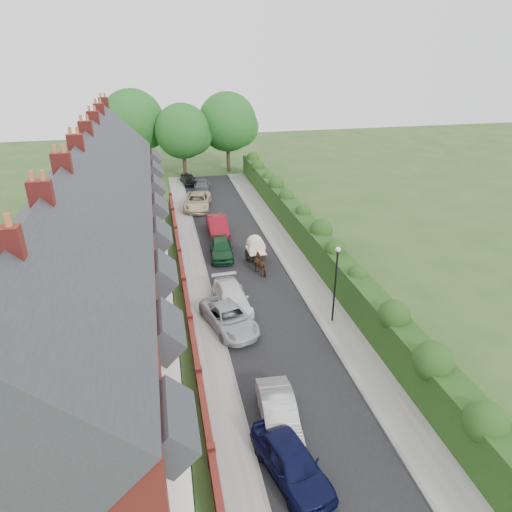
{
  "coord_description": "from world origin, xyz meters",
  "views": [
    {
      "loc": [
        -6.44,
        -18.57,
        15.95
      ],
      "look_at": [
        -0.18,
        9.98,
        2.2
      ],
      "focal_mm": 32.0,
      "sensor_mm": 36.0,
      "label": 1
    }
  ],
  "objects_px": {
    "car_beige": "(197,201)",
    "car_silver_a": "(279,413)",
    "car_silver_b": "(229,318)",
    "car_white": "(232,298)",
    "lamppost": "(336,275)",
    "horse": "(261,265)",
    "car_navy": "(291,461)",
    "car_black": "(188,179)",
    "car_red": "(217,226)",
    "car_green": "(221,248)",
    "horse_cart": "(256,248)",
    "car_grey": "(202,187)"
  },
  "relations": [
    {
      "from": "car_beige",
      "to": "car_silver_a",
      "type": "bearing_deg",
      "value": -78.15
    },
    {
      "from": "car_silver_b",
      "to": "car_white",
      "type": "xyz_separation_m",
      "value": [
        0.53,
        2.22,
        0.03
      ]
    },
    {
      "from": "lamppost",
      "to": "car_white",
      "type": "distance_m",
      "value": 7.08
    },
    {
      "from": "car_white",
      "to": "horse",
      "type": "distance_m",
      "value": 5.34
    },
    {
      "from": "car_navy",
      "to": "car_black",
      "type": "xyz_separation_m",
      "value": [
        -0.57,
        43.08,
        -0.12
      ]
    },
    {
      "from": "lamppost",
      "to": "car_red",
      "type": "relative_size",
      "value": 1.06
    },
    {
      "from": "car_silver_a",
      "to": "car_beige",
      "type": "height_order",
      "value": "car_beige"
    },
    {
      "from": "car_silver_b",
      "to": "car_green",
      "type": "distance_m",
      "value": 10.32
    },
    {
      "from": "car_navy",
      "to": "car_green",
      "type": "relative_size",
      "value": 1.03
    },
    {
      "from": "car_black",
      "to": "horse",
      "type": "distance_m",
      "value": 25.71
    },
    {
      "from": "car_silver_b",
      "to": "car_red",
      "type": "xyz_separation_m",
      "value": [
        1.4,
        15.16,
        0.1
      ]
    },
    {
      "from": "car_silver_b",
      "to": "horse_cart",
      "type": "height_order",
      "value": "horse_cart"
    },
    {
      "from": "car_silver_b",
      "to": "horse_cart",
      "type": "distance_m",
      "value": 9.29
    },
    {
      "from": "car_white",
      "to": "car_red",
      "type": "height_order",
      "value": "car_red"
    },
    {
      "from": "car_grey",
      "to": "car_navy",
      "type": "bearing_deg",
      "value": -83.6
    },
    {
      "from": "car_silver_b",
      "to": "car_red",
      "type": "height_order",
      "value": "car_red"
    },
    {
      "from": "car_red",
      "to": "car_black",
      "type": "xyz_separation_m",
      "value": [
        -1.26,
        16.94,
        -0.14
      ]
    },
    {
      "from": "car_silver_b",
      "to": "car_green",
      "type": "height_order",
      "value": "car_green"
    },
    {
      "from": "car_beige",
      "to": "car_black",
      "type": "relative_size",
      "value": 1.45
    },
    {
      "from": "lamppost",
      "to": "car_green",
      "type": "height_order",
      "value": "lamppost"
    },
    {
      "from": "car_green",
      "to": "car_grey",
      "type": "relative_size",
      "value": 0.99
    },
    {
      "from": "car_silver_b",
      "to": "car_grey",
      "type": "distance_m",
      "value": 28.25
    },
    {
      "from": "car_beige",
      "to": "car_grey",
      "type": "distance_m",
      "value": 5.7
    },
    {
      "from": "lamppost",
      "to": "car_grey",
      "type": "distance_m",
      "value": 29.55
    },
    {
      "from": "car_silver_b",
      "to": "horse_cart",
      "type": "bearing_deg",
      "value": 52.54
    },
    {
      "from": "car_silver_a",
      "to": "car_black",
      "type": "distance_m",
      "value": 40.43
    },
    {
      "from": "horse",
      "to": "car_black",
      "type": "bearing_deg",
      "value": -102.1
    },
    {
      "from": "car_silver_a",
      "to": "car_white",
      "type": "bearing_deg",
      "value": 96.2
    },
    {
      "from": "lamppost",
      "to": "car_green",
      "type": "relative_size",
      "value": 1.16
    },
    {
      "from": "horse",
      "to": "horse_cart",
      "type": "distance_m",
      "value": 2.01
    },
    {
      "from": "horse_cart",
      "to": "car_navy",
      "type": "bearing_deg",
      "value": -98.23
    },
    {
      "from": "car_green",
      "to": "horse",
      "type": "bearing_deg",
      "value": -50.98
    },
    {
      "from": "car_navy",
      "to": "car_red",
      "type": "xyz_separation_m",
      "value": [
        0.68,
        26.14,
        0.02
      ]
    },
    {
      "from": "car_navy",
      "to": "car_grey",
      "type": "relative_size",
      "value": 1.02
    },
    {
      "from": "car_red",
      "to": "horse",
      "type": "bearing_deg",
      "value": -75.17
    },
    {
      "from": "car_grey",
      "to": "horse_cart",
      "type": "xyz_separation_m",
      "value": [
        2.14,
        -19.64,
        0.59
      ]
    },
    {
      "from": "car_white",
      "to": "horse",
      "type": "height_order",
      "value": "horse"
    },
    {
      "from": "lamppost",
      "to": "horse_cart",
      "type": "distance_m",
      "value": 10.0
    },
    {
      "from": "car_silver_b",
      "to": "car_black",
      "type": "xyz_separation_m",
      "value": [
        0.14,
        32.1,
        -0.04
      ]
    },
    {
      "from": "car_grey",
      "to": "horse_cart",
      "type": "height_order",
      "value": "horse_cart"
    },
    {
      "from": "car_green",
      "to": "car_navy",
      "type": "bearing_deg",
      "value": -86.45
    },
    {
      "from": "horse_cart",
      "to": "car_black",
      "type": "bearing_deg",
      "value": 98.23
    },
    {
      "from": "car_navy",
      "to": "horse_cart",
      "type": "bearing_deg",
      "value": 67.64
    },
    {
      "from": "car_silver_b",
      "to": "car_red",
      "type": "bearing_deg",
      "value": 69.73
    },
    {
      "from": "car_silver_b",
      "to": "car_white",
      "type": "bearing_deg",
      "value": 61.65
    },
    {
      "from": "car_navy",
      "to": "car_beige",
      "type": "height_order",
      "value": "car_beige"
    },
    {
      "from": "horse_cart",
      "to": "car_beige",
      "type": "bearing_deg",
      "value": 102.87
    },
    {
      "from": "car_beige",
      "to": "horse",
      "type": "relative_size",
      "value": 3.11
    },
    {
      "from": "car_navy",
      "to": "car_red",
      "type": "relative_size",
      "value": 0.94
    },
    {
      "from": "car_beige",
      "to": "car_grey",
      "type": "height_order",
      "value": "car_beige"
    }
  ]
}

